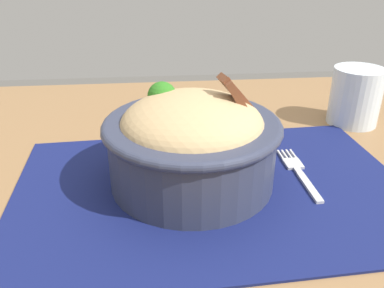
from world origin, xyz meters
TOP-DOWN VIEW (x-y plane):
  - table at (0.00, 0.00)m, footprint 1.06×0.87m
  - placemat at (-0.03, 0.01)m, footprint 0.48×0.33m
  - bowl at (-0.05, 0.03)m, footprint 0.22×0.22m
  - fork at (0.08, 0.03)m, footprint 0.02×0.13m
  - drinking_glass at (0.23, 0.19)m, footprint 0.08×0.08m

SIDE VIEW (x-z plane):
  - table at x=0.00m, z-range 0.31..1.07m
  - placemat at x=-0.03m, z-range 0.76..0.76m
  - fork at x=0.08m, z-range 0.76..0.77m
  - drinking_glass at x=0.23m, z-range 0.76..0.85m
  - bowl at x=-0.05m, z-range 0.76..0.89m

